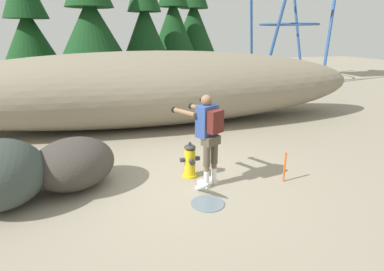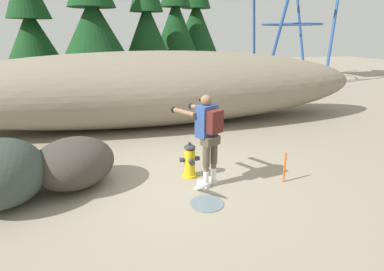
{
  "view_description": "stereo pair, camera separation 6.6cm",
  "coord_description": "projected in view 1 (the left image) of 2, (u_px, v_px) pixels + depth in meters",
  "views": [
    {
      "loc": [
        -1.34,
        -5.32,
        2.73
      ],
      "look_at": [
        0.31,
        0.47,
        0.75
      ],
      "focal_mm": 29.2,
      "sensor_mm": 36.0,
      "label": 1
    },
    {
      "loc": [
        -1.27,
        -5.34,
        2.73
      ],
      "look_at": [
        0.31,
        0.47,
        0.75
      ],
      "focal_mm": 29.2,
      "sensor_mm": 36.0,
      "label": 2
    }
  ],
  "objects": [
    {
      "name": "hydrant_water_jet",
      "position": [
        201.0,
        191.0,
        5.55
      ],
      "size": [
        0.57,
        1.27,
        0.68
      ],
      "color": "silver",
      "rests_on": "ground_plane"
    },
    {
      "name": "boulder_large",
      "position": [
        74.0,
        163.0,
        5.7
      ],
      "size": [
        1.99,
        1.94,
        0.93
      ],
      "primitive_type": "ellipsoid",
      "rotation": [
        0.0,
        0.0,
        0.61
      ],
      "color": "#3D3832",
      "rests_on": "ground_plane"
    },
    {
      "name": "pine_tree_far_left",
      "position": [
        28.0,
        29.0,
        12.91
      ],
      "size": [
        2.73,
        2.73,
        5.58
      ],
      "color": "#47331E",
      "rests_on": "ground_plane"
    },
    {
      "name": "boulder_small",
      "position": [
        10.0,
        172.0,
        5.82
      ],
      "size": [
        0.9,
        0.9,
        0.52
      ],
      "primitive_type": "ellipsoid",
      "rotation": [
        0.0,
        0.0,
        3.73
      ],
      "color": "#3A362F",
      "rests_on": "ground_plane"
    },
    {
      "name": "ground_plane",
      "position": [
        183.0,
        182.0,
        6.07
      ],
      "size": [
        56.0,
        56.0,
        0.04
      ],
      "primitive_type": "cube",
      "color": "gray"
    },
    {
      "name": "survey_stake",
      "position": [
        285.0,
        167.0,
        5.95
      ],
      "size": [
        0.04,
        0.04,
        0.6
      ],
      "primitive_type": "cylinder",
      "color": "#E55914",
      "rests_on": "ground_plane"
    },
    {
      "name": "boulder_mid",
      "position": [
        0.0,
        174.0,
        5.06
      ],
      "size": [
        1.82,
        1.89,
        1.12
      ],
      "primitive_type": "ellipsoid",
      "rotation": [
        0.0,
        0.0,
        3.45
      ],
      "color": "#36403A",
      "rests_on": "ground_plane"
    },
    {
      "name": "utility_worker",
      "position": [
        207.0,
        129.0,
        5.61
      ],
      "size": [
        0.8,
        1.04,
        1.7
      ],
      "rotation": [
        0.0,
        0.0,
        2.06
      ],
      "color": "beige",
      "rests_on": "ground_plane"
    },
    {
      "name": "pine_tree_left",
      "position": [
        91.0,
        18.0,
        11.72
      ],
      "size": [
        2.77,
        2.77,
        5.76
      ],
      "color": "#47331E",
      "rests_on": "ground_plane"
    },
    {
      "name": "pine_tree_right",
      "position": [
        173.0,
        16.0,
        14.55
      ],
      "size": [
        2.19,
        2.19,
        6.15
      ],
      "color": "#47331E",
      "rests_on": "ground_plane"
    },
    {
      "name": "pine_tree_center",
      "position": [
        145.0,
        21.0,
        12.98
      ],
      "size": [
        2.15,
        2.15,
        5.7
      ],
      "color": "#47331E",
      "rests_on": "ground_plane"
    },
    {
      "name": "pine_tree_far_right",
      "position": [
        194.0,
        17.0,
        16.07
      ],
      "size": [
        2.31,
        2.31,
        6.17
      ],
      "color": "#47331E",
      "rests_on": "ground_plane"
    },
    {
      "name": "fire_hydrant",
      "position": [
        190.0,
        161.0,
        6.15
      ],
      "size": [
        0.4,
        0.34,
        0.72
      ],
      "color": "gold",
      "rests_on": "ground_plane"
    },
    {
      "name": "dirt_embankment",
      "position": [
        149.0,
        89.0,
        9.5
      ],
      "size": [
        14.04,
        3.2,
        2.24
      ],
      "primitive_type": "ellipsoid",
      "color": "gray",
      "rests_on": "ground_plane"
    }
  ]
}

